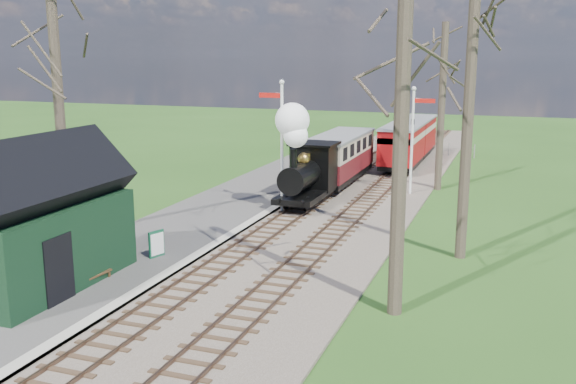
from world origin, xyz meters
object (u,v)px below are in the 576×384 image
Objects in this scene: locomotive at (305,162)px; sign_board at (157,244)px; semaphore_near at (280,137)px; person at (113,245)px; station_shed at (38,221)px; bench at (90,270)px; red_carriage_b at (416,136)px; semaphore_far at (414,132)px; coach at (339,156)px; red_carriage_a at (402,146)px.

sign_board is at bearing -103.99° from locomotive.
semaphore_near is 4.01× the size of person.
station_shed is 2.23m from bench.
semaphore_near is 2.03m from locomotive.
semaphore_near reaches higher than red_carriage_b.
semaphore_near reaches higher than semaphore_far.
locomotive is at bearing -90.11° from coach.
coach is 11.38m from red_carriage_b.
red_carriage_a is at bearing 77.36° from locomotive.
semaphore_near is 1.12× the size of red_carriage_b.
red_carriage_a reaches higher than person.
person is (-5.81, -22.76, -0.64)m from red_carriage_a.
semaphore_near is 18.89m from red_carriage_b.
red_carriage_b is at bearing 81.34° from locomotive.
bench is at bearing -103.60° from locomotive.
station_shed is 4.07× the size of person.
red_carriage_a and red_carriage_b have the same top height.
red_carriage_a reaches higher than sign_board.
coach is 1.45× the size of red_carriage_b.
locomotive reaches higher than red_carriage_b.
coach is 17.50m from person.
sign_board is 1.71m from person.
sign_board is 3.03m from bench.
semaphore_far reaches higher than bench.
coach is at bearing -103.21° from red_carriage_b.
semaphore_far is at bearing 66.69° from bench.
bench is (-0.65, -2.96, -0.11)m from sign_board.
semaphore_near reaches higher than person.
person is (-3.20, -11.11, -1.32)m from locomotive.
semaphore_near reaches higher than station_shed.
semaphore_far is 1.14× the size of locomotive.
semaphore_far is 7.41m from red_carriage_a.
person is (-2.45, -9.78, -2.65)m from semaphore_near.
station_shed reaches higher than sign_board.
red_carriage_a is 21.88m from sign_board.
coach is at bearing -115.01° from red_carriage_a.
locomotive is at bearing 72.19° from station_shed.
locomotive is 11.64m from person.
semaphore_near is at bearing -95.93° from coach.
station_shed is at bearing 154.87° from person.
locomotive is at bearing 76.01° from sign_board.
coach is 15.91m from sign_board.
locomotive is 3.24× the size of person.
red_carriage_a is at bearing -13.50° from person.
locomotive is 6.10m from coach.
sign_board is (-2.41, -15.70, -0.99)m from coach.
bench is at bearing -113.31° from semaphore_far.
semaphore_far is 16.04m from sign_board.
red_carriage_a is 1.00× the size of red_carriage_b.
person is at bearing 96.07° from bench.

